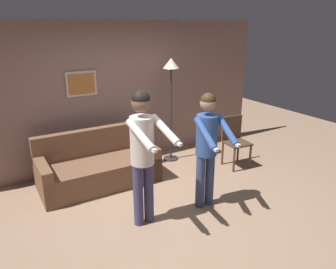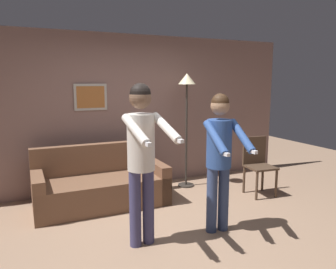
# 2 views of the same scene
# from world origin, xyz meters

# --- Properties ---
(ground_plane) EXTENTS (12.00, 12.00, 0.00)m
(ground_plane) POSITION_xyz_m (0.00, 0.00, 0.00)
(ground_plane) COLOR #9C7A61
(back_wall_assembly) EXTENTS (6.40, 0.09, 2.60)m
(back_wall_assembly) POSITION_xyz_m (-0.00, 2.08, 1.30)
(back_wall_assembly) COLOR #86665F
(back_wall_assembly) RESTS_ON ground_plane
(couch) EXTENTS (1.91, 0.87, 0.87)m
(couch) POSITION_xyz_m (-0.58, 1.36, 0.28)
(couch) COLOR brown
(couch) RESTS_ON ground_plane
(torchiere_lamp) EXTENTS (0.29, 0.29, 1.95)m
(torchiere_lamp) POSITION_xyz_m (0.98, 1.61, 1.57)
(torchiere_lamp) COLOR #332D28
(torchiere_lamp) RESTS_ON ground_plane
(person_standing_left) EXTENTS (0.47, 0.74, 1.81)m
(person_standing_left) POSITION_xyz_m (-0.44, -0.04, 1.11)
(person_standing_left) COLOR #3F3C66
(person_standing_left) RESTS_ON ground_plane
(person_standing_right) EXTENTS (0.46, 0.66, 1.69)m
(person_standing_right) POSITION_xyz_m (0.51, -0.11, 1.02)
(person_standing_right) COLOR navy
(person_standing_right) RESTS_ON ground_plane
(dining_chair_distant) EXTENTS (0.46, 0.46, 0.93)m
(dining_chair_distant) POSITION_xyz_m (1.85, 0.79, 0.53)
(dining_chair_distant) COLOR #4C3828
(dining_chair_distant) RESTS_ON ground_plane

